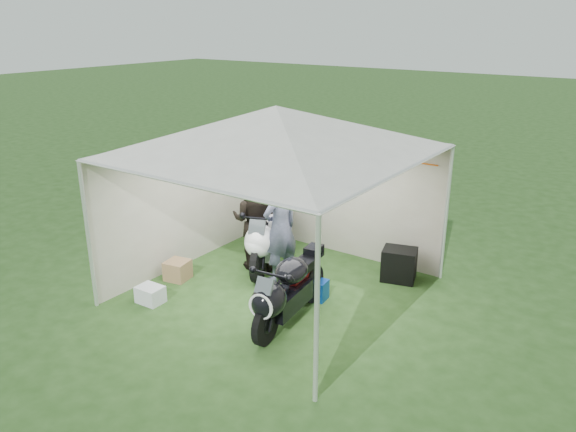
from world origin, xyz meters
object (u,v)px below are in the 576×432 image
object	(u,v)px
motorcycle_white	(269,234)
crate_1	(178,270)
person_dark_jacket	(255,220)
person_blue_jacket	(280,228)
canopy_tent	(277,134)
paddock_stand	(314,289)
crate_0	(150,294)
motorcycle_black	(286,290)
equipment_box	(399,264)
crate_2	(175,274)

from	to	relation	value
motorcycle_white	crate_1	world-z (taller)	motorcycle_white
person_dark_jacket	person_blue_jacket	bearing A→B (deg)	146.87
canopy_tent	paddock_stand	size ratio (longest dim) A/B	13.30
canopy_tent	crate_0	bearing A→B (deg)	-133.22
motorcycle_black	canopy_tent	bearing A→B (deg)	125.30
motorcycle_white	person_dark_jacket	distance (m)	0.35
equipment_box	crate_0	size ratio (longest dim) A/B	1.39
canopy_tent	crate_2	distance (m)	3.04
motorcycle_black	crate_2	xyz separation A→B (m)	(-2.38, 0.11, -0.44)
motorcycle_black	equipment_box	size ratio (longest dim) A/B	3.62
person_blue_jacket	crate_1	distance (m)	1.91
equipment_box	crate_2	bearing A→B (deg)	-144.71
paddock_stand	crate_0	bearing A→B (deg)	-141.85
paddock_stand	motorcycle_white	bearing A→B (deg)	155.98
equipment_box	crate_1	world-z (taller)	equipment_box
canopy_tent	person_blue_jacket	distance (m)	1.70
canopy_tent	person_blue_jacket	xyz separation A→B (m)	(-0.21, 0.35, -1.65)
motorcycle_white	person_dark_jacket	xyz separation A→B (m)	(-0.17, -0.16, 0.26)
motorcycle_black	paddock_stand	bearing A→B (deg)	90.00
motorcycle_white	person_blue_jacket	bearing A→B (deg)	-55.34
paddock_stand	equipment_box	world-z (taller)	equipment_box
person_dark_jacket	equipment_box	size ratio (longest dim) A/B	3.15
crate_1	crate_2	world-z (taller)	crate_1
person_dark_jacket	motorcycle_white	bearing A→B (deg)	-154.65
person_blue_jacket	canopy_tent	bearing A→B (deg)	45.16
motorcycle_white	crate_1	xyz separation A→B (m)	(-0.94, -1.34, -0.45)
paddock_stand	equipment_box	size ratio (longest dim) A/B	0.77
canopy_tent	equipment_box	xyz separation A→B (m)	(1.44, 1.49, -2.30)
motorcycle_white	crate_0	world-z (taller)	motorcycle_white
motorcycle_black	crate_1	bearing A→B (deg)	169.27
motorcycle_black	crate_1	size ratio (longest dim) A/B	5.45
paddock_stand	person_blue_jacket	xyz separation A→B (m)	(-0.83, 0.25, 0.77)
person_dark_jacket	crate_2	size ratio (longest dim) A/B	5.71
equipment_box	crate_0	distance (m)	4.11
motorcycle_white	crate_0	distance (m)	2.33
person_dark_jacket	equipment_box	distance (m)	2.58
motorcycle_white	person_blue_jacket	xyz separation A→B (m)	(0.49, -0.34, 0.32)
person_blue_jacket	person_dark_jacket	bearing A→B (deg)	-89.91
person_dark_jacket	crate_0	world-z (taller)	person_dark_jacket
person_blue_jacket	crate_2	bearing A→B (deg)	-39.20
paddock_stand	crate_1	world-z (taller)	crate_1
paddock_stand	person_blue_jacket	world-z (taller)	person_blue_jacket
crate_1	motorcycle_black	bearing A→B (deg)	-3.90
crate_2	motorcycle_white	bearing A→B (deg)	55.80
paddock_stand	crate_2	size ratio (longest dim) A/B	1.39
motorcycle_black	paddock_stand	world-z (taller)	motorcycle_black
crate_1	paddock_stand	bearing A→B (deg)	18.25
canopy_tent	motorcycle_black	xyz separation A→B (m)	(0.73, -0.81, -2.02)
motorcycle_white	crate_0	size ratio (longest dim) A/B	5.35
motorcycle_white	crate_0	xyz separation A→B (m)	(-0.69, -2.17, -0.48)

